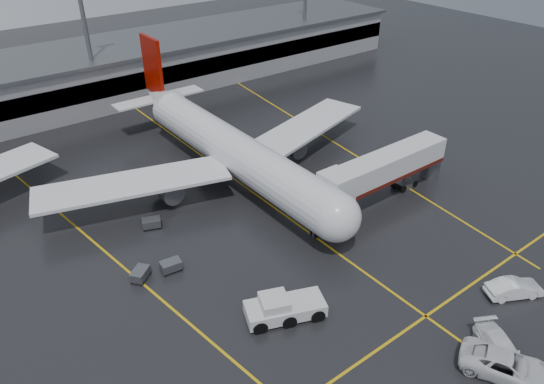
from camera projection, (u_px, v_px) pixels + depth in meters
ground at (275, 208)px, 60.12m from camera, size 220.00×220.00×0.00m
apron_line_centre at (275, 208)px, 60.11m from camera, size 0.25×90.00×0.02m
apron_line_stop at (426, 316)px, 45.19m from camera, size 60.00×0.25×0.02m
apron_line_left at (79, 229)px, 56.55m from camera, size 9.99×69.35×0.02m
apron_line_right at (329, 139)px, 76.20m from camera, size 7.57×69.64×0.02m
terminal at (111, 71)px, 90.36m from camera, size 122.00×19.00×8.60m
light_mast_mid at (84, 22)px, 78.45m from camera, size 3.00×1.20×25.45m
main_airliner at (229, 147)px, 64.49m from camera, size 48.80×45.60×14.10m
jet_bridge at (385, 169)px, 60.13m from camera, size 19.90×3.40×6.05m
pushback_tractor at (283, 308)px, 44.66m from camera, size 7.57×5.21×2.51m
belt_loader at (340, 207)px, 59.39m from camera, size 3.24×1.65×2.00m
service_van_a at (507, 366)px, 39.38m from camera, size 6.01×7.78×1.96m
service_van_b at (501, 350)px, 40.88m from camera, size 4.95×6.36×1.72m
service_van_c at (514, 288)px, 47.04m from camera, size 5.50×4.04×1.73m
baggage_cart_a at (171, 265)px, 50.22m from camera, size 2.14×1.53×1.12m
baggage_cart_b at (140, 274)px, 49.15m from camera, size 2.37×2.26×1.12m
baggage_cart_c at (152, 223)px, 56.50m from camera, size 2.34×1.94×1.12m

